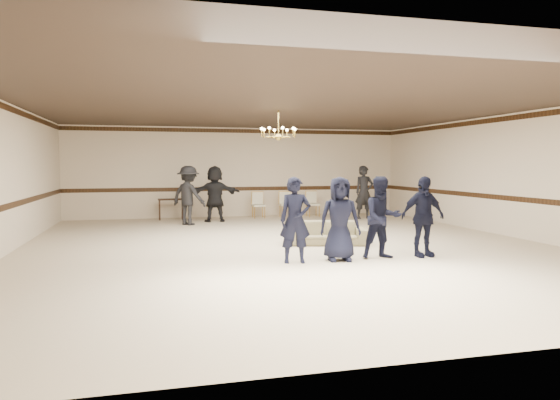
{
  "coord_description": "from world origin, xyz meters",
  "views": [
    {
      "loc": [
        -3.06,
        -11.27,
        1.88
      ],
      "look_at": [
        -0.34,
        -0.5,
        1.11
      ],
      "focal_mm": 32.79,
      "sensor_mm": 36.0,
      "label": 1
    }
  ],
  "objects_px": {
    "boy_d": "(423,217)",
    "banquet_chair_left": "(259,205)",
    "settee": "(326,233)",
    "boy_a": "(295,220)",
    "banquet_chair_right": "(313,204)",
    "chandelier": "(278,124)",
    "console_table": "(171,209)",
    "adult_mid": "(215,194)",
    "adult_right": "(364,192)",
    "adult_left": "(189,195)",
    "boy_b": "(340,219)",
    "boy_c": "(382,218)",
    "banquet_chair_mid": "(286,205)"
  },
  "relations": [
    {
      "from": "settee",
      "to": "banquet_chair_left",
      "type": "xyz_separation_m",
      "value": [
        -0.34,
        6.17,
        0.18
      ]
    },
    {
      "from": "banquet_chair_right",
      "to": "boy_d",
      "type": "bearing_deg",
      "value": -93.79
    },
    {
      "from": "adult_right",
      "to": "banquet_chair_mid",
      "type": "relative_size",
      "value": 2.02
    },
    {
      "from": "boy_c",
      "to": "settee",
      "type": "relative_size",
      "value": 0.89
    },
    {
      "from": "boy_d",
      "to": "chandelier",
      "type": "bearing_deg",
      "value": 125.1
    },
    {
      "from": "chandelier",
      "to": "console_table",
      "type": "height_order",
      "value": "chandelier"
    },
    {
      "from": "chandelier",
      "to": "adult_right",
      "type": "distance_m",
      "value": 6.06
    },
    {
      "from": "banquet_chair_right",
      "to": "settee",
      "type": "bearing_deg",
      "value": -106.85
    },
    {
      "from": "banquet_chair_right",
      "to": "console_table",
      "type": "height_order",
      "value": "banquet_chair_right"
    },
    {
      "from": "boy_a",
      "to": "banquet_chair_right",
      "type": "bearing_deg",
      "value": 77.49
    },
    {
      "from": "chandelier",
      "to": "console_table",
      "type": "distance_m",
      "value": 6.45
    },
    {
      "from": "adult_mid",
      "to": "adult_left",
      "type": "bearing_deg",
      "value": 38.85
    },
    {
      "from": "boy_d",
      "to": "banquet_chair_left",
      "type": "distance_m",
      "value": 8.36
    },
    {
      "from": "adult_right",
      "to": "banquet_chair_left",
      "type": "bearing_deg",
      "value": 158.67
    },
    {
      "from": "adult_mid",
      "to": "banquet_chair_right",
      "type": "height_order",
      "value": "adult_mid"
    },
    {
      "from": "boy_a",
      "to": "boy_c",
      "type": "xyz_separation_m",
      "value": [
        1.8,
        0.0,
        0.0
      ]
    },
    {
      "from": "adult_mid",
      "to": "banquet_chair_right",
      "type": "xyz_separation_m",
      "value": [
        3.62,
        0.77,
        -0.46
      ]
    },
    {
      "from": "adult_right",
      "to": "adult_left",
      "type": "bearing_deg",
      "value": -179.92
    },
    {
      "from": "console_table",
      "to": "boy_d",
      "type": "bearing_deg",
      "value": -62.99
    },
    {
      "from": "boy_d",
      "to": "banquet_chair_left",
      "type": "height_order",
      "value": "boy_d"
    },
    {
      "from": "adult_right",
      "to": "chandelier",
      "type": "bearing_deg",
      "value": -137.81
    },
    {
      "from": "console_table",
      "to": "boy_b",
      "type": "bearing_deg",
      "value": -73.18
    },
    {
      "from": "boy_d",
      "to": "adult_right",
      "type": "bearing_deg",
      "value": 73.1
    },
    {
      "from": "chandelier",
      "to": "adult_mid",
      "type": "relative_size",
      "value": 0.51
    },
    {
      "from": "boy_d",
      "to": "adult_mid",
      "type": "relative_size",
      "value": 0.89
    },
    {
      "from": "adult_right",
      "to": "banquet_chair_mid",
      "type": "height_order",
      "value": "adult_right"
    },
    {
      "from": "chandelier",
      "to": "settee",
      "type": "xyz_separation_m",
      "value": [
        0.92,
        -0.95,
        -2.6
      ]
    },
    {
      "from": "boy_d",
      "to": "settee",
      "type": "xyz_separation_m",
      "value": [
        -1.38,
        2.0,
        -0.55
      ]
    },
    {
      "from": "settee",
      "to": "console_table",
      "type": "bearing_deg",
      "value": 132.44
    },
    {
      "from": "boy_b",
      "to": "adult_mid",
      "type": "height_order",
      "value": "adult_mid"
    },
    {
      "from": "adult_right",
      "to": "banquet_chair_mid",
      "type": "bearing_deg",
      "value": 151.99
    },
    {
      "from": "adult_right",
      "to": "console_table",
      "type": "height_order",
      "value": "adult_right"
    },
    {
      "from": "boy_b",
      "to": "adult_left",
      "type": "bearing_deg",
      "value": 116.96
    },
    {
      "from": "adult_left",
      "to": "adult_right",
      "type": "bearing_deg",
      "value": -134.48
    },
    {
      "from": "boy_c",
      "to": "console_table",
      "type": "relative_size",
      "value": 1.91
    },
    {
      "from": "chandelier",
      "to": "banquet_chair_left",
      "type": "height_order",
      "value": "chandelier"
    },
    {
      "from": "boy_c",
      "to": "settee",
      "type": "xyz_separation_m",
      "value": [
        -0.48,
        2.0,
        -0.55
      ]
    },
    {
      "from": "banquet_chair_left",
      "to": "boy_a",
      "type": "bearing_deg",
      "value": -101.34
    },
    {
      "from": "settee",
      "to": "banquet_chair_left",
      "type": "distance_m",
      "value": 6.19
    },
    {
      "from": "chandelier",
      "to": "banquet_chair_left",
      "type": "xyz_separation_m",
      "value": [
        0.59,
        5.22,
        -2.42
      ]
    },
    {
      "from": "boy_a",
      "to": "banquet_chair_right",
      "type": "xyz_separation_m",
      "value": [
        2.99,
        8.18,
        -0.37
      ]
    },
    {
      "from": "banquet_chair_right",
      "to": "boy_a",
      "type": "bearing_deg",
      "value": -111.84
    },
    {
      "from": "adult_mid",
      "to": "banquet_chair_right",
      "type": "relative_size",
      "value": 2.02
    },
    {
      "from": "boy_a",
      "to": "banquet_chair_left",
      "type": "xyz_separation_m",
      "value": [
        0.99,
        8.18,
        -0.37
      ]
    },
    {
      "from": "boy_c",
      "to": "adult_right",
      "type": "distance_m",
      "value": 7.5
    },
    {
      "from": "boy_c",
      "to": "banquet_chair_mid",
      "type": "xyz_separation_m",
      "value": [
        0.19,
        8.18,
        -0.37
      ]
    },
    {
      "from": "adult_right",
      "to": "banquet_chair_right",
      "type": "height_order",
      "value": "adult_right"
    },
    {
      "from": "adult_left",
      "to": "boy_a",
      "type": "bearing_deg",
      "value": 145.54
    },
    {
      "from": "adult_right",
      "to": "boy_d",
      "type": "bearing_deg",
      "value": -106.91
    },
    {
      "from": "boy_a",
      "to": "adult_left",
      "type": "bearing_deg",
      "value": 110.46
    }
  ]
}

